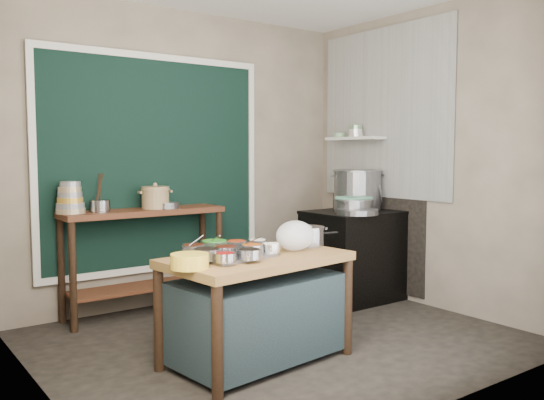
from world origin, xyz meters
TOP-DOWN VIEW (x-y plane):
  - floor at (0.00, 0.00)m, footprint 3.50×3.00m
  - back_wall at (0.00, 1.51)m, footprint 3.50×0.02m
  - left_wall at (-1.76, 0.00)m, footprint 0.02×3.00m
  - right_wall at (1.76, 0.00)m, footprint 0.02×3.00m
  - curtain_panel at (-0.35, 1.47)m, footprint 2.10×0.02m
  - curtain_frame at (-0.35, 1.46)m, footprint 2.22×0.03m
  - tile_panel at (1.74, 0.55)m, footprint 0.02×1.70m
  - soot_patch at (1.74, 0.65)m, footprint 0.01×1.30m
  - wall_shelf at (1.63, 0.85)m, footprint 0.22×0.70m
  - prep_table at (-0.42, -0.30)m, footprint 1.32×0.86m
  - back_counter at (-0.55, 1.28)m, footprint 1.45×0.40m
  - stove_block at (1.35, 0.55)m, footprint 0.90×0.68m
  - stove_top at (1.35, 0.55)m, footprint 0.92×0.69m
  - condiment_tray at (-0.60, -0.29)m, footprint 0.56×0.44m
  - condiment_bowls at (-0.62, -0.26)m, footprint 0.67×0.53m
  - yellow_basin at (-1.00, -0.43)m, footprint 0.31×0.31m
  - saucepan at (0.13, -0.19)m, footprint 0.31×0.31m
  - plastic_bag_a at (-0.09, -0.31)m, footprint 0.37×0.34m
  - plastic_bag_b at (0.09, -0.19)m, footprint 0.26×0.23m
  - bowl_stack at (-1.19, 1.30)m, footprint 0.24×0.24m
  - utensil_cup at (-0.95, 1.27)m, footprint 0.20×0.20m
  - ceramic_crock at (-0.44, 1.27)m, footprint 0.28×0.28m
  - wide_bowl at (-0.35, 1.22)m, footprint 0.28×0.28m
  - stock_pot at (1.47, 0.65)m, footprint 0.68×0.68m
  - pot_lid at (1.62, 0.60)m, footprint 0.22×0.40m
  - steamer at (1.25, 0.48)m, footprint 0.50×0.50m
  - green_cloth at (1.25, 0.48)m, footprint 0.28×0.22m
  - shallow_pan at (1.14, 0.31)m, footprint 0.49×0.49m
  - shelf_bowl_stack at (1.63, 0.84)m, footprint 0.15×0.15m
  - shelf_bowl_green at (1.63, 1.09)m, footprint 0.13×0.13m

SIDE VIEW (x-z plane):
  - floor at x=0.00m, z-range -0.02..0.00m
  - prep_table at x=-0.42m, z-range 0.00..0.75m
  - stove_block at x=1.35m, z-range 0.00..0.85m
  - back_counter at x=-0.55m, z-range 0.00..0.95m
  - soot_patch at x=1.74m, z-range 0.05..1.35m
  - condiment_tray at x=-0.60m, z-range 0.75..0.77m
  - yellow_basin at x=-1.00m, z-range 0.75..0.84m
  - condiment_bowls at x=-0.62m, z-range 0.77..0.84m
  - saucepan at x=0.13m, z-range 0.75..0.90m
  - plastic_bag_b at x=0.09m, z-range 0.75..0.92m
  - plastic_bag_a at x=-0.09m, z-range 0.75..0.97m
  - stove_top at x=1.35m, z-range 0.85..0.88m
  - shallow_pan at x=1.14m, z-range 0.88..0.93m
  - steamer at x=1.25m, z-range 0.88..1.01m
  - wide_bowl at x=-0.35m, z-range 0.95..1.00m
  - utensil_cup at x=-0.95m, z-range 0.95..1.05m
  - green_cloth at x=1.25m, z-range 1.01..1.03m
  - ceramic_crock at x=-0.44m, z-range 0.95..1.13m
  - bowl_stack at x=-1.19m, z-range 0.93..1.20m
  - pot_lid at x=1.62m, z-range 0.88..1.26m
  - stock_pot at x=1.47m, z-range 0.88..1.28m
  - curtain_panel at x=-0.35m, z-range 0.40..2.30m
  - curtain_frame at x=-0.35m, z-range 0.34..2.36m
  - back_wall at x=0.00m, z-range 0.00..2.80m
  - left_wall at x=-1.76m, z-range 0.00..2.80m
  - right_wall at x=1.76m, z-range 0.00..2.80m
  - wall_shelf at x=1.63m, z-range 1.59..1.61m
  - shelf_bowl_green at x=1.63m, z-range 1.61..1.66m
  - shelf_bowl_stack at x=1.63m, z-range 1.61..1.73m
  - tile_panel at x=1.74m, z-range 1.00..2.70m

